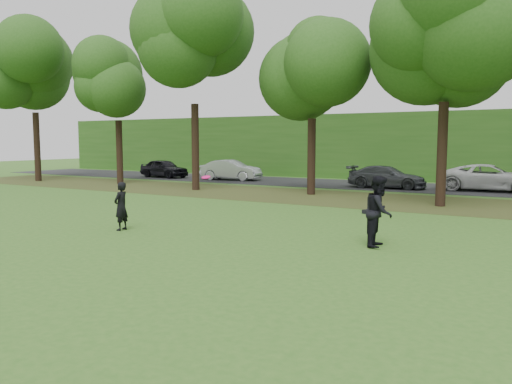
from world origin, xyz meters
TOP-DOWN VIEW (x-y plane):
  - ground at (0.00, 0.00)m, footprint 120.00×120.00m
  - leaf_litter at (0.00, 13.00)m, footprint 60.00×7.00m
  - street at (0.00, 21.00)m, footprint 70.00×7.00m
  - far_hedge at (0.00, 27.00)m, footprint 70.00×3.00m
  - player_left at (-3.92, 0.71)m, footprint 0.46×0.63m
  - player_right at (4.10, 2.45)m, footprint 0.83×1.02m
  - parked_cars at (-1.40, 20.26)m, footprint 38.04×3.73m
  - frisbee at (-0.86, 1.21)m, footprint 0.36×0.35m
  - seated_person at (2.03, 8.69)m, footprint 0.60×0.82m
  - tree_line at (-0.34, 12.94)m, footprint 55.30×7.90m

SIDE VIEW (x-z plane):
  - ground at x=0.00m, z-range 0.00..0.00m
  - leaf_litter at x=0.00m, z-range 0.00..0.01m
  - street at x=0.00m, z-range 0.00..0.02m
  - seated_person at x=2.03m, z-range -0.10..0.73m
  - parked_cars at x=-1.40m, z-range -0.02..1.52m
  - player_left at x=-3.92m, z-range 0.00..1.59m
  - player_right at x=4.10m, z-range 0.00..1.97m
  - frisbee at x=-0.86m, z-range 1.77..1.88m
  - far_hedge at x=0.00m, z-range 0.00..5.00m
  - tree_line at x=-0.34m, z-range 1.69..14.00m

